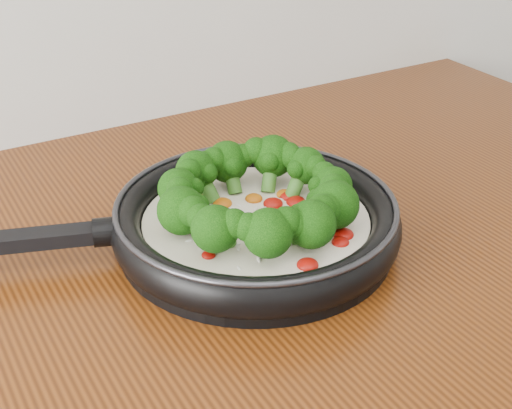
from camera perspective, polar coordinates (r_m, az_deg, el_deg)
skillet at (r=0.79m, az=-0.17°, el=-0.92°), size 0.53×0.41×0.09m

